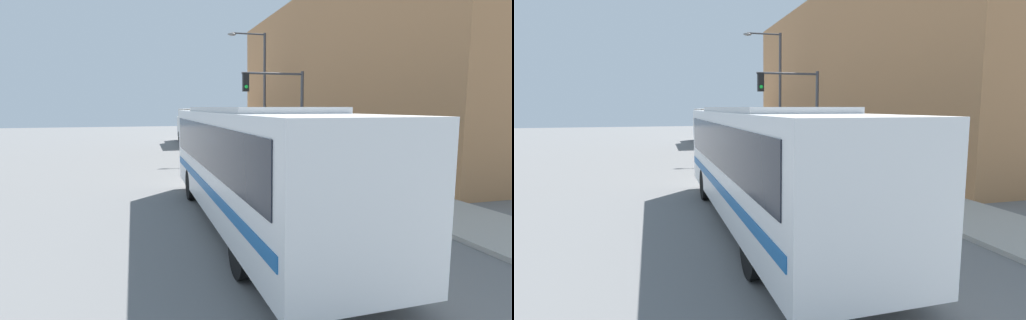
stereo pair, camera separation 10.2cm
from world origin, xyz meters
TOP-DOWN VIEW (x-y plane):
  - ground_plane at (0.00, 0.00)m, footprint 120.00×120.00m
  - sidewalk at (5.94, 20.00)m, footprint 2.88×70.00m
  - building_facade at (10.38, 15.00)m, footprint 6.00×28.01m
  - city_bus at (0.04, 0.57)m, footprint 2.79×11.66m
  - delivery_truck at (1.63, 26.18)m, footprint 2.25×8.29m
  - fire_hydrant at (5.10, 4.84)m, footprint 0.25×0.33m
  - traffic_light_pole at (4.08, 9.69)m, footprint 3.28×0.35m
  - parking_meter at (5.10, 8.07)m, footprint 0.14×0.14m
  - street_lamp at (5.03, 16.60)m, footprint 2.63×0.28m
  - pedestrian_near_corner at (5.82, 13.78)m, footprint 0.34×0.34m

SIDE VIEW (x-z plane):
  - ground_plane at x=0.00m, z-range 0.00..0.00m
  - sidewalk at x=5.94m, z-range 0.00..0.12m
  - fire_hydrant at x=5.10m, z-range 0.12..0.83m
  - pedestrian_near_corner at x=5.82m, z-range 0.13..1.73m
  - parking_meter at x=5.10m, z-range 0.35..1.65m
  - delivery_truck at x=1.63m, z-range 0.13..3.21m
  - city_bus at x=0.04m, z-range 0.26..3.48m
  - traffic_light_pole at x=4.08m, z-range 1.06..5.98m
  - street_lamp at x=5.03m, z-range 0.82..8.82m
  - building_facade at x=10.38m, z-range 0.00..10.45m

